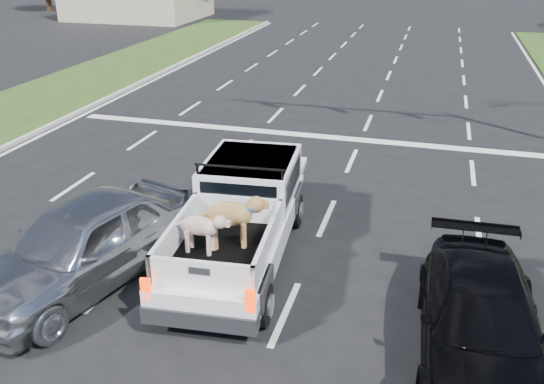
{
  "coord_description": "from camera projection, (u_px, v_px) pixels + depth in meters",
  "views": [
    {
      "loc": [
        3.86,
        -8.33,
        6.25
      ],
      "look_at": [
        0.94,
        2.0,
        1.45
      ],
      "focal_mm": 38.0,
      "sensor_mm": 36.0,
      "label": 1
    }
  ],
  "objects": [
    {
      "name": "pickup_truck",
      "position": [
        240.0,
        216.0,
        11.85
      ],
      "size": [
        2.47,
        5.64,
        2.06
      ],
      "rotation": [
        0.0,
        0.0,
        0.09
      ],
      "color": "black",
      "rests_on": "ground"
    },
    {
      "name": "curb_left",
      "position": [
        5.0,
        147.0,
        18.31
      ],
      "size": [
        0.15,
        60.0,
        0.14
      ],
      "primitive_type": "cube",
      "color": "#A7A399",
      "rests_on": "ground"
    },
    {
      "name": "black_coupe",
      "position": [
        480.0,
        322.0,
        9.07
      ],
      "size": [
        2.06,
        4.73,
        1.35
      ],
      "primitive_type": "imported",
      "rotation": [
        0.0,
        0.0,
        0.03
      ],
      "color": "black",
      "rests_on": "ground"
    },
    {
      "name": "road_markings",
      "position": [
        284.0,
        172.0,
        16.59
      ],
      "size": [
        17.75,
        60.0,
        0.01
      ],
      "color": "silver",
      "rests_on": "ground"
    },
    {
      "name": "ground",
      "position": [
        195.0,
        298.0,
        10.83
      ],
      "size": [
        160.0,
        160.0,
        0.0
      ],
      "primitive_type": "plane",
      "color": "black",
      "rests_on": "ground"
    },
    {
      "name": "silver_sedan",
      "position": [
        82.0,
        244.0,
        10.99
      ],
      "size": [
        3.24,
        5.34,
        1.7
      ],
      "primitive_type": "imported",
      "rotation": [
        0.0,
        0.0,
        -0.26
      ],
      "color": "#A1A4A8",
      "rests_on": "ground"
    }
  ]
}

